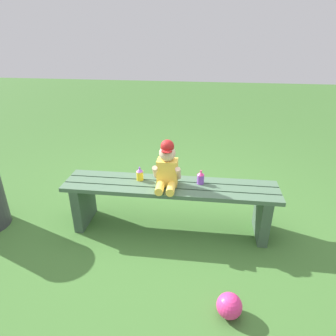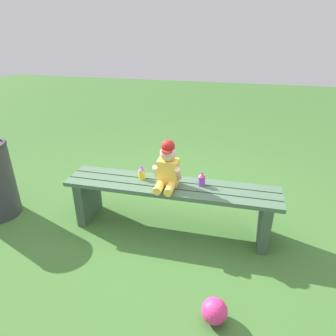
# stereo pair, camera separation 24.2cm
# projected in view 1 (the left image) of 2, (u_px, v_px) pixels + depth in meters

# --- Properties ---
(ground_plane) EXTENTS (16.00, 16.00, 0.00)m
(ground_plane) POSITION_uv_depth(u_px,v_px,m) (170.00, 227.00, 2.74)
(ground_plane) COLOR #3D6B2D
(park_bench) EXTENTS (1.84, 0.36, 0.45)m
(park_bench) POSITION_uv_depth(u_px,v_px,m) (170.00, 198.00, 2.60)
(park_bench) COLOR #47664C
(park_bench) RESTS_ON ground_plane
(child_figure) EXTENTS (0.23, 0.27, 0.40)m
(child_figure) POSITION_uv_depth(u_px,v_px,m) (167.00, 167.00, 2.45)
(child_figure) COLOR #F2C64C
(child_figure) RESTS_ON park_bench
(sippy_cup_left) EXTENTS (0.06, 0.06, 0.12)m
(sippy_cup_left) POSITION_uv_depth(u_px,v_px,m) (140.00, 174.00, 2.59)
(sippy_cup_left) COLOR yellow
(sippy_cup_left) RESTS_ON park_bench
(sippy_cup_right) EXTENTS (0.06, 0.06, 0.12)m
(sippy_cup_right) POSITION_uv_depth(u_px,v_px,m) (201.00, 177.00, 2.53)
(sippy_cup_right) COLOR #8C4CCC
(sippy_cup_right) RESTS_ON park_bench
(toy_ball) EXTENTS (0.16, 0.16, 0.16)m
(toy_ball) POSITION_uv_depth(u_px,v_px,m) (229.00, 306.00, 1.87)
(toy_ball) COLOR #E5337F
(toy_ball) RESTS_ON ground_plane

